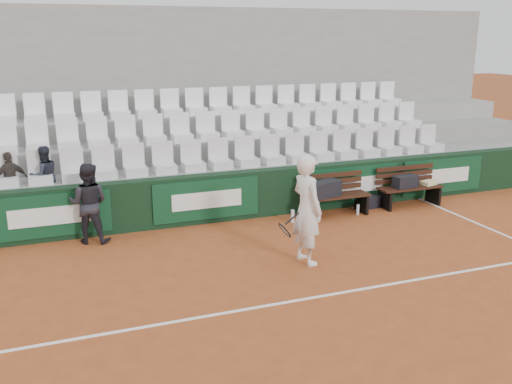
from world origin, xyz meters
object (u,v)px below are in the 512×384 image
at_px(bench_right, 409,196).
at_px(water_bottle_far, 358,210).
at_px(water_bottle_near, 293,216).
at_px(tennis_player, 307,209).
at_px(ball_kid, 89,203).
at_px(bench_left, 335,205).
at_px(sports_bag_ground, 368,202).
at_px(spectator_c, 42,153).
at_px(sports_bag_left, 324,189).
at_px(sports_bag_right, 405,181).
at_px(spectator_b, 8,157).

bearing_deg(bench_right, water_bottle_far, -172.97).
relative_size(water_bottle_near, tennis_player, 0.14).
bearing_deg(bench_right, ball_kid, 178.97).
bearing_deg(water_bottle_near, bench_left, 5.87).
relative_size(bench_right, sports_bag_ground, 3.30).
bearing_deg(spectator_c, sports_bag_left, 150.62).
xyz_separation_m(sports_bag_right, water_bottle_near, (-2.81, -0.14, -0.45)).
distance_m(bench_right, ball_kid, 6.98).
distance_m(bench_left, water_bottle_far, 0.51).
height_order(water_bottle_near, ball_kid, ball_kid).
height_order(water_bottle_far, tennis_player, tennis_player).
bearing_deg(spectator_b, bench_left, 148.18).
height_order(bench_left, spectator_b, spectator_b).
relative_size(ball_kid, spectator_b, 1.38).
distance_m(sports_bag_right, sports_bag_ground, 0.94).
height_order(water_bottle_near, tennis_player, tennis_player).
bearing_deg(sports_bag_ground, water_bottle_far, -142.83).
distance_m(sports_bag_left, spectator_b, 6.22).
distance_m(sports_bag_right, water_bottle_near, 2.85).
bearing_deg(ball_kid, bench_right, -160.36).
distance_m(bench_left, bench_right, 1.91).
height_order(bench_left, bench_right, same).
bearing_deg(spectator_b, sports_bag_ground, 151.16).
relative_size(sports_bag_ground, spectator_c, 0.39).
bearing_deg(water_bottle_near, sports_bag_ground, 9.46).
xyz_separation_m(bench_left, spectator_b, (-6.36, 1.06, 1.32)).
relative_size(sports_bag_right, water_bottle_near, 2.16).
xyz_separation_m(ball_kid, spectator_c, (-0.71, 0.90, 0.83)).
height_order(sports_bag_left, spectator_b, spectator_b).
distance_m(water_bottle_near, tennis_player, 2.29).
bearing_deg(sports_bag_ground, bench_left, -166.73).
xyz_separation_m(bench_right, spectator_b, (-8.27, 1.03, 1.32)).
bearing_deg(tennis_player, spectator_b, 145.38).
height_order(bench_right, sports_bag_right, sports_bag_right).
bearing_deg(bench_right, spectator_c, 172.37).
relative_size(tennis_player, ball_kid, 1.24).
height_order(bench_right, water_bottle_far, bench_right).
bearing_deg(spectator_c, sports_bag_right, 154.17).
height_order(sports_bag_left, spectator_c, spectator_c).
height_order(bench_left, water_bottle_near, bench_left).
height_order(sports_bag_right, spectator_c, spectator_c).
bearing_deg(water_bottle_near, sports_bag_right, 2.81).
relative_size(bench_right, spectator_b, 1.38).
height_order(tennis_player, ball_kid, tennis_player).
relative_size(water_bottle_far, spectator_c, 0.20).
bearing_deg(water_bottle_far, spectator_c, 169.08).
bearing_deg(water_bottle_near, water_bottle_far, -1.28).
bearing_deg(spectator_c, bench_right, 154.35).
distance_m(sports_bag_left, sports_bag_right, 2.07).
bearing_deg(tennis_player, spectator_c, 141.59).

